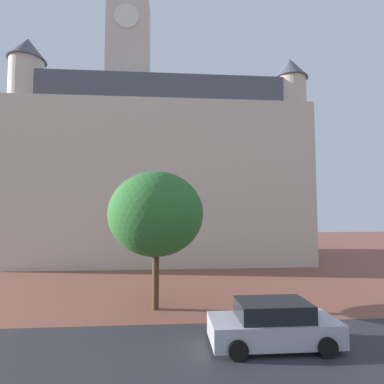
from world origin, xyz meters
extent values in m
plane|color=brown|center=(0.00, 10.00, 0.00)|extent=(120.00, 120.00, 0.00)
cube|color=#2D2D33|center=(0.00, 9.16, 0.00)|extent=(120.00, 8.34, 0.00)
cube|color=beige|center=(-1.41, 32.21, 7.17)|extent=(26.56, 13.62, 14.33)
cube|color=#4C515B|center=(-1.41, 32.21, 15.53)|extent=(24.43, 12.53, 2.40)
cube|color=beige|center=(-5.16, 32.21, 13.72)|extent=(4.22, 4.22, 27.44)
cylinder|color=silver|center=(-5.16, 30.05, 24.48)|extent=(2.53, 0.15, 2.53)
cylinder|color=beige|center=(-13.19, 26.91, 8.92)|extent=(2.80, 2.80, 17.84)
cone|color=#4C515B|center=(-13.19, 26.91, 18.84)|extent=(3.20, 3.20, 2.00)
cylinder|color=beige|center=(10.37, 26.91, 8.47)|extent=(2.80, 2.80, 16.94)
cone|color=#4C515B|center=(10.37, 26.91, 17.94)|extent=(3.20, 3.20, 2.00)
cube|color=#B2B2BC|center=(2.86, 11.00, 0.56)|extent=(4.38, 1.84, 0.77)
cube|color=black|center=(2.86, 11.00, 1.24)|extent=(2.45, 1.62, 0.59)
cylinder|color=black|center=(1.42, 10.08, 0.32)|extent=(0.64, 0.22, 0.64)
cylinder|color=black|center=(1.42, 11.91, 0.32)|extent=(0.64, 0.22, 0.64)
cylinder|color=black|center=(4.31, 10.08, 0.32)|extent=(0.64, 0.22, 0.64)
cylinder|color=black|center=(4.31, 11.91, 0.32)|extent=(0.64, 0.22, 0.64)
cylinder|color=#4C3823|center=(-1.39, 15.32, 1.36)|extent=(0.33, 0.33, 2.72)
ellipsoid|color=#2D6B2D|center=(-1.39, 15.32, 4.56)|extent=(4.60, 4.60, 4.14)
camera|label=1|loc=(-0.75, 0.51, 4.61)|focal=28.18mm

